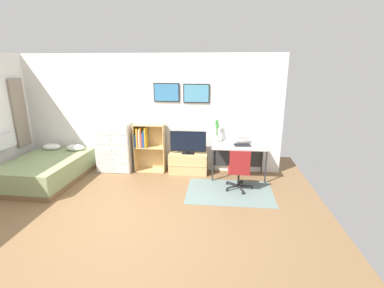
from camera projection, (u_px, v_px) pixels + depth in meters
name	position (u px, v px, depth m)	size (l,w,h in m)	color
ground_plane	(115.00, 220.00, 4.49)	(7.20, 7.20, 0.00)	brown
wall_back_with_posters	(150.00, 113.00, 6.44)	(6.12, 0.09, 2.70)	white
area_rug	(230.00, 192.00, 5.49)	(1.70, 1.20, 0.01)	slate
bed	(47.00, 169.00, 5.98)	(1.42, 1.95, 0.63)	brown
dresser	(115.00, 147.00, 6.47)	(0.80, 0.46, 1.16)	silver
bookshelf	(147.00, 144.00, 6.45)	(0.71, 0.30, 1.13)	tan
tv_stand	(188.00, 163.00, 6.41)	(0.88, 0.41, 0.48)	tan
television	(188.00, 143.00, 6.25)	(0.81, 0.16, 0.53)	black
desk	(239.00, 150.00, 6.16)	(1.18, 0.63, 0.74)	silver
office_chair	(239.00, 169.00, 5.44)	(0.56, 0.58, 0.86)	#232326
laptop	(242.00, 142.00, 6.10)	(0.41, 0.44, 0.16)	#333338
computer_mouse	(256.00, 146.00, 5.97)	(0.06, 0.10, 0.03)	silver
bamboo_vase	(217.00, 131.00, 6.22)	(0.09, 0.11, 0.52)	silver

